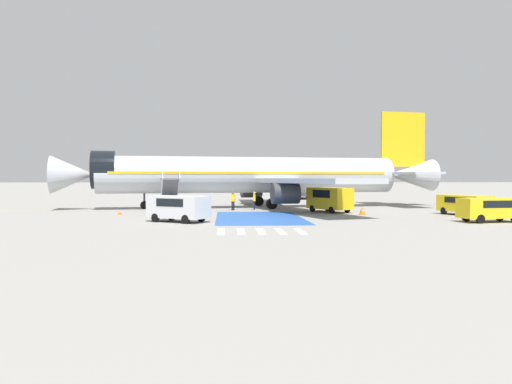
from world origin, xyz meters
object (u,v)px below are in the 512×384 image
Objects in this scene: service_van_0 at (330,198)px; boarding_stairs_forward at (170,201)px; fuel_tanker at (300,187)px; ground_crew_2 at (233,200)px; airliner at (257,175)px; service_van_2 at (178,206)px; traffic_cone_1 at (120,212)px; ground_crew_1 at (254,199)px; traffic_cone_0 at (362,211)px; service_van_1 at (490,207)px; service_van_3 at (464,203)px; ground_crew_0 at (328,200)px.

boarding_stairs_forward is at bearing 143.65° from service_van_0.
fuel_tanker is 29.60m from ground_crew_2.
service_van_2 is (-6.86, -17.25, -2.40)m from airliner.
fuel_tanker is at bearing 56.83° from service_van_0.
service_van_0 reaches higher than traffic_cone_1.
fuel_tanker is (16.95, 29.23, 0.74)m from boarding_stairs_forward.
traffic_cone_1 is (-12.17, -6.06, -0.83)m from ground_crew_1.
airliner reaches higher than ground_crew_2.
service_van_0 is 16.35m from service_van_2.
service_van_0 is at bearing 124.35° from traffic_cone_0.
ground_crew_2 is (-2.64, -4.21, -2.49)m from airliner.
service_van_1 is at bearing -17.55° from traffic_cone_1.
airliner is at bearing 127.34° from service_van_3.
ground_crew_0 is at bearing 1.09° from boarding_stairs_forward.
traffic_cone_0 is at bearing 154.13° from service_van_3.
service_van_1 reaches higher than service_van_3.
service_van_0 is (-1.86, -30.98, -0.36)m from fuel_tanker.
traffic_cone_0 is (8.62, -10.94, -3.22)m from airliner.
traffic_cone_0 is (17.31, -5.01, -0.66)m from boarding_stairs_forward.
service_van_3 is (25.90, -6.31, 0.07)m from boarding_stairs_forward.
boarding_stairs_forward is at bearing 42.91° from service_van_2.
service_van_3 is at bearing -68.86° from fuel_tanker.
service_van_1 is at bearing -118.22° from service_van_3.
traffic_cone_0 is 21.30m from traffic_cone_1.
service_van_1 is 29.99m from traffic_cone_1.
service_van_3 is (24.07, 5.01, -0.09)m from service_van_2.
airliner is 8.24× the size of service_van_3.
boarding_stairs_forward reaches higher than service_van_3.
service_van_0 is 0.94× the size of service_van_3.
fuel_tanker is at bearing 13.28° from service_van_2.
traffic_cone_1 is at bearing -145.11° from boarding_stairs_forward.
ground_crew_0 reaches higher than traffic_cone_1.
traffic_cone_1 is (-20.90, -33.04, -1.51)m from fuel_tanker.
ground_crew_1 is 2.72× the size of traffic_cone_0.
traffic_cone_1 is (-29.85, 2.50, -0.83)m from service_van_3.
service_van_2 is (-13.26, -9.57, -0.21)m from service_van_0.
traffic_cone_1 is at bearing -59.76° from ground_crew_0.
ground_crew_0 is (-8.69, 15.71, -0.12)m from service_van_1.
service_van_2 is 15.00m from ground_crew_1.
ground_crew_0 is at bearing 120.12° from service_van_3.
service_van_2 is at bearing 174.52° from service_van_3.
ground_crew_2 is at bearing 6.78° from boarding_stairs_forward.
fuel_tanker is (8.26, 23.30, -1.82)m from airliner.
service_van_2 is 16.74m from traffic_cone_0.
traffic_cone_1 is at bearing 157.98° from service_van_3.
traffic_cone_0 is (9.09, -7.25, -0.72)m from ground_crew_1.
service_van_2 is at bearing -173.92° from service_van_0.
service_van_0 is 4.08m from traffic_cone_0.
traffic_cone_1 is at bearing -115.31° from fuel_tanker.
ground_crew_1 is at bearing -100.92° from fuel_tanker.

